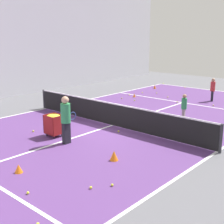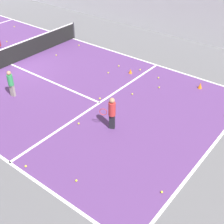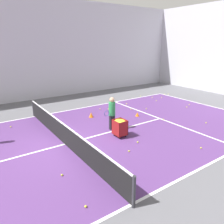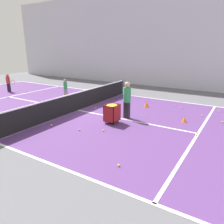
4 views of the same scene
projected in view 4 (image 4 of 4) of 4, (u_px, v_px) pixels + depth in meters
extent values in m
plane|color=#5B5B60|center=(78.00, 110.00, 11.25)|extent=(33.68, 33.68, 0.00)
cube|color=#563370|center=(78.00, 110.00, 11.25)|extent=(9.05, 21.42, 0.00)
cube|color=white|center=(122.00, 94.00, 14.93)|extent=(0.10, 21.42, 0.00)
cube|color=white|center=(9.00, 97.00, 14.22)|extent=(9.05, 0.10, 0.00)
cube|color=white|center=(198.00, 134.00, 8.28)|extent=(9.05, 0.10, 0.00)
cube|color=white|center=(78.00, 110.00, 11.25)|extent=(0.10, 11.78, 0.00)
cube|color=silver|center=(148.00, 39.00, 17.27)|extent=(0.15, 29.98, 7.41)
cylinder|color=#2D2D33|center=(122.00, 87.00, 14.87)|extent=(0.10, 0.10, 0.97)
cube|color=black|center=(78.00, 102.00, 11.12)|extent=(9.15, 0.03, 0.90)
cube|color=white|center=(78.00, 93.00, 10.98)|extent=(9.15, 0.04, 0.05)
cube|color=black|center=(9.00, 88.00, 15.71)|extent=(0.21, 0.24, 0.58)
cylinder|color=#B22D2D|center=(8.00, 80.00, 15.55)|extent=(0.35, 0.35, 0.52)
sphere|color=#A87A5B|center=(7.00, 75.00, 15.45)|extent=(0.19, 0.19, 0.19)
torus|color=#B22D2D|center=(13.00, 82.00, 15.62)|extent=(0.15, 0.26, 0.28)
cube|color=black|center=(127.00, 110.00, 10.01)|extent=(0.17, 0.27, 0.75)
cylinder|color=#2D8C4C|center=(127.00, 95.00, 9.80)|extent=(0.34, 0.34, 0.67)
sphere|color=tan|center=(127.00, 85.00, 9.66)|extent=(0.25, 0.25, 0.25)
torus|color=#2D478C|center=(120.00, 98.00, 9.99)|extent=(0.03, 0.28, 0.28)
cube|color=gray|center=(66.00, 93.00, 14.01)|extent=(0.16, 0.21, 0.53)
cylinder|color=#2D8C4C|center=(65.00, 86.00, 13.86)|extent=(0.29, 0.29, 0.48)
sphere|color=#A87A5B|center=(65.00, 80.00, 13.76)|extent=(0.18, 0.18, 0.18)
cube|color=maroon|center=(112.00, 120.00, 9.41)|extent=(0.60, 0.52, 0.02)
cube|color=maroon|center=(107.00, 112.00, 9.44)|extent=(0.60, 0.02, 0.69)
cube|color=maroon|center=(117.00, 113.00, 9.19)|extent=(0.60, 0.02, 0.69)
cube|color=maroon|center=(115.00, 111.00, 9.55)|extent=(0.02, 0.52, 0.69)
cube|color=maroon|center=(108.00, 114.00, 9.08)|extent=(0.02, 0.52, 0.69)
ellipsoid|color=yellow|center=(112.00, 106.00, 9.23)|extent=(0.56, 0.48, 0.16)
cylinder|color=black|center=(111.00, 119.00, 9.69)|extent=(0.05, 0.05, 0.12)
cylinder|color=black|center=(106.00, 122.00, 9.35)|extent=(0.05, 0.05, 0.12)
cylinder|color=black|center=(118.00, 121.00, 9.51)|extent=(0.05, 0.05, 0.12)
cylinder|color=black|center=(113.00, 124.00, 9.17)|extent=(0.05, 0.05, 0.12)
cone|color=orange|center=(184.00, 119.00, 9.53)|extent=(0.23, 0.23, 0.24)
cone|color=orange|center=(147.00, 104.00, 11.86)|extent=(0.26, 0.26, 0.30)
sphere|color=yellow|center=(94.00, 94.00, 14.83)|extent=(0.07, 0.07, 0.07)
sphere|color=yellow|center=(31.00, 118.00, 10.00)|extent=(0.07, 0.07, 0.07)
sphere|color=yellow|center=(202.00, 116.00, 10.28)|extent=(0.07, 0.07, 0.07)
sphere|color=yellow|center=(119.00, 165.00, 6.03)|extent=(0.07, 0.07, 0.07)
sphere|color=yellow|center=(96.00, 108.00, 11.63)|extent=(0.07, 0.07, 0.07)
sphere|color=yellow|center=(27.00, 91.00, 15.71)|extent=(0.07, 0.07, 0.07)
sphere|color=yellow|center=(7.00, 97.00, 13.93)|extent=(0.07, 0.07, 0.07)
sphere|color=yellow|center=(219.00, 111.00, 10.98)|extent=(0.07, 0.07, 0.07)
sphere|color=yellow|center=(52.00, 86.00, 18.01)|extent=(0.07, 0.07, 0.07)
sphere|color=yellow|center=(222.00, 122.00, 9.44)|extent=(0.07, 0.07, 0.07)
sphere|color=yellow|center=(182.00, 108.00, 11.64)|extent=(0.07, 0.07, 0.07)
sphere|color=yellow|center=(79.00, 130.00, 8.57)|extent=(0.07, 0.07, 0.07)
sphere|color=yellow|center=(196.00, 135.00, 8.06)|extent=(0.07, 0.07, 0.07)
sphere|color=yellow|center=(103.00, 130.00, 8.50)|extent=(0.07, 0.07, 0.07)
sphere|color=yellow|center=(51.00, 125.00, 9.08)|extent=(0.07, 0.07, 0.07)
sphere|color=yellow|center=(33.00, 85.00, 18.42)|extent=(0.07, 0.07, 0.07)
sphere|color=yellow|center=(175.00, 105.00, 12.11)|extent=(0.07, 0.07, 0.07)
sphere|color=yellow|center=(4.00, 84.00, 18.57)|extent=(0.07, 0.07, 0.07)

